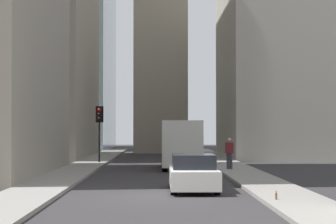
{
  "coord_description": "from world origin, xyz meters",
  "views": [
    {
      "loc": [
        -21.02,
        -0.06,
        2.4
      ],
      "look_at": [
        14.27,
        -0.64,
        3.37
      ],
      "focal_mm": 63.99,
      "sensor_mm": 36.0,
      "label": 1
    }
  ],
  "objects": [
    {
      "name": "building_left_far",
      "position": [
        28.73,
        -10.6,
        12.86
      ],
      "size": [
        14.82,
        10.0,
        25.72
      ],
      "color": "#B7B2A5",
      "rests_on": "ground_plane"
    },
    {
      "name": "sedan_white",
      "position": [
        1.94,
        -1.4,
        0.66
      ],
      "size": [
        4.3,
        1.78,
        1.42
      ],
      "color": "silver",
      "rests_on": "ground_plane"
    },
    {
      "name": "pedestrian",
      "position": [
        12.31,
        -4.04,
        1.08
      ],
      "size": [
        0.26,
        0.44,
        1.73
      ],
      "color": "#33333D",
      "rests_on": "sidewalk_left"
    },
    {
      "name": "discarded_bottle",
      "position": [
        -2.0,
        -3.81,
        0.25
      ],
      "size": [
        0.07,
        0.07,
        0.27
      ],
      "color": "brown",
      "rests_on": "sidewalk_left"
    },
    {
      "name": "ground_plane",
      "position": [
        0.0,
        0.0,
        0.0
      ],
      "size": [
        135.0,
        135.0,
        0.0
      ],
      "primitive_type": "plane",
      "color": "#302D30"
    },
    {
      "name": "sidewalk_left",
      "position": [
        0.0,
        -4.5,
        0.07
      ],
      "size": [
        90.0,
        2.2,
        0.14
      ],
      "primitive_type": "cube",
      "color": "gray",
      "rests_on": "ground_plane"
    },
    {
      "name": "delivery_truck",
      "position": [
        14.68,
        -1.4,
        1.46
      ],
      "size": [
        6.46,
        2.25,
        2.84
      ],
      "color": "silver",
      "rests_on": "ground_plane"
    },
    {
      "name": "sidewalk_right",
      "position": [
        0.0,
        4.5,
        0.07
      ],
      "size": [
        90.0,
        2.2,
        0.14
      ],
      "primitive_type": "cube",
      "color": "gray",
      "rests_on": "ground_plane"
    },
    {
      "name": "traffic_light_midblock",
      "position": [
        19.19,
        3.9,
        2.9
      ],
      "size": [
        0.43,
        0.52,
        3.76
      ],
      "color": "black",
      "rests_on": "sidewalk_right"
    }
  ]
}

